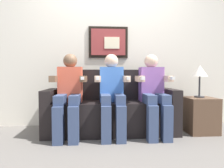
# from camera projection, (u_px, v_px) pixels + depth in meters

# --- Properties ---
(ground_plane) EXTENTS (5.50, 5.50, 0.00)m
(ground_plane) POSITION_uv_depth(u_px,v_px,m) (113.00, 139.00, 2.42)
(ground_plane) COLOR #66605B
(back_wall_assembly) EXTENTS (4.23, 0.10, 2.60)m
(back_wall_assembly) POSITION_uv_depth(u_px,v_px,m) (109.00, 46.00, 3.12)
(back_wall_assembly) COLOR silver
(back_wall_assembly) RESTS_ON ground_plane
(couch) EXTENTS (1.83, 0.58, 0.90)m
(couch) POSITION_uv_depth(u_px,v_px,m) (111.00, 110.00, 2.73)
(couch) COLOR black
(couch) RESTS_ON ground_plane
(person_on_left) EXTENTS (0.46, 0.56, 1.11)m
(person_on_left) POSITION_uv_depth(u_px,v_px,m) (69.00, 91.00, 2.51)
(person_on_left) COLOR #D8593F
(person_on_left) RESTS_ON ground_plane
(person_in_middle) EXTENTS (0.46, 0.56, 1.11)m
(person_in_middle) POSITION_uv_depth(u_px,v_px,m) (112.00, 91.00, 2.55)
(person_in_middle) COLOR #3F72CC
(person_in_middle) RESTS_ON ground_plane
(person_on_right) EXTENTS (0.46, 0.56, 1.11)m
(person_on_right) POSITION_uv_depth(u_px,v_px,m) (153.00, 91.00, 2.59)
(person_on_right) COLOR #8C59A5
(person_on_right) RESTS_ON ground_plane
(side_table_right) EXTENTS (0.40, 0.40, 0.50)m
(side_table_right) POSITION_uv_depth(u_px,v_px,m) (200.00, 115.00, 2.71)
(side_table_right) COLOR brown
(side_table_right) RESTS_ON ground_plane
(table_lamp) EXTENTS (0.22, 0.22, 0.46)m
(table_lamp) POSITION_uv_depth(u_px,v_px,m) (200.00, 72.00, 2.70)
(table_lamp) COLOR #333338
(table_lamp) RESTS_ON side_table_right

